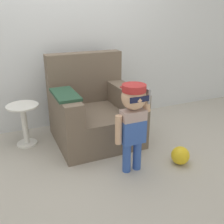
{
  "coord_description": "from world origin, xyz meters",
  "views": [
    {
      "loc": [
        -0.78,
        -2.6,
        1.48
      ],
      "look_at": [
        0.23,
        -0.3,
        0.49
      ],
      "focal_mm": 42.0,
      "sensor_mm": 36.0,
      "label": 1
    }
  ],
  "objects_px": {
    "side_table": "(24,121)",
    "toy_ball": "(180,155)",
    "armchair": "(94,112)",
    "person_child": "(133,115)"
  },
  "relations": [
    {
      "from": "armchair",
      "to": "toy_ball",
      "type": "relative_size",
      "value": 5.33
    },
    {
      "from": "side_table",
      "to": "toy_ball",
      "type": "height_order",
      "value": "side_table"
    },
    {
      "from": "armchair",
      "to": "side_table",
      "type": "bearing_deg",
      "value": 168.62
    },
    {
      "from": "person_child",
      "to": "side_table",
      "type": "relative_size",
      "value": 1.78
    },
    {
      "from": "side_table",
      "to": "toy_ball",
      "type": "distance_m",
      "value": 1.75
    },
    {
      "from": "person_child",
      "to": "toy_ball",
      "type": "height_order",
      "value": "person_child"
    },
    {
      "from": "side_table",
      "to": "armchair",
      "type": "bearing_deg",
      "value": -11.38
    },
    {
      "from": "armchair",
      "to": "side_table",
      "type": "relative_size",
      "value": 2.04
    },
    {
      "from": "toy_ball",
      "to": "armchair",
      "type": "bearing_deg",
      "value": 123.7
    },
    {
      "from": "armchair",
      "to": "person_child",
      "type": "height_order",
      "value": "armchair"
    }
  ]
}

